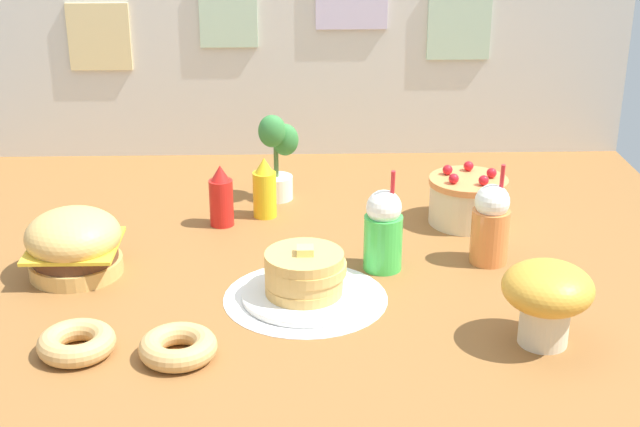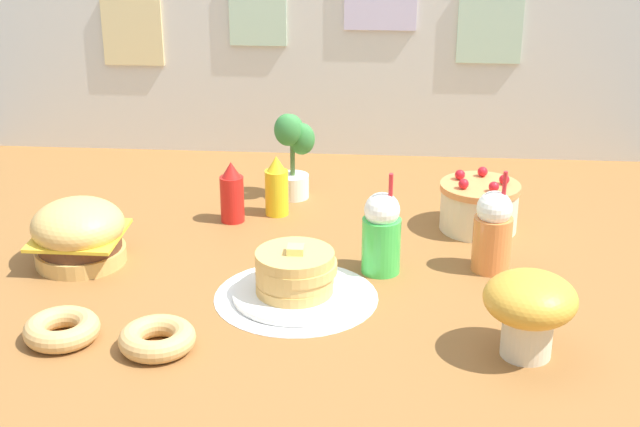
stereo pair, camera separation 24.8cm
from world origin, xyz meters
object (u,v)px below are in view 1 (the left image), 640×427
Objects in this scene: potted_plant at (277,153)px; orange_float_cup at (491,224)px; pancake_stack at (305,278)px; cream_soda_cup at (383,231)px; donut_pink_glaze at (77,342)px; donut_chocolate at (178,346)px; ketchup_bottle at (221,198)px; burger at (74,244)px; mustard_bottle at (265,189)px; layer_cake at (467,200)px; mushroom_stool at (547,295)px.

orange_float_cup is at bearing -40.30° from potted_plant.
cream_soda_cup is at bearing 38.51° from pancake_stack.
pancake_stack reaches higher than donut_pink_glaze.
donut_pink_glaze is 1.00× the size of donut_chocolate.
potted_plant is (0.17, 0.22, 0.07)m from ketchup_bottle.
ketchup_bottle is 0.77m from donut_chocolate.
cream_soda_cup is at bearing -61.30° from potted_plant.
burger is 1.33× the size of mustard_bottle.
potted_plant is at bearing 159.31° from layer_cake.
potted_plant is (0.04, 0.15, 0.07)m from mustard_bottle.
cream_soda_cup reaches higher than burger.
mushroom_stool is (0.55, -0.24, 0.07)m from pancake_stack.
donut_chocolate is at bearing -93.34° from ketchup_bottle.
potted_plant is at bearing 118.70° from cream_soda_cup.
donut_chocolate is at bearing -101.75° from mustard_bottle.
mustard_bottle is 0.91m from donut_pink_glaze.
pancake_stack is at bearing -14.92° from burger.
layer_cake is at bearing -20.69° from potted_plant.
mushroom_stool is (0.63, -0.94, -0.03)m from potted_plant.
layer_cake is 1.34× the size of donut_chocolate.
donut_chocolate is (0.23, -0.02, 0.00)m from donut_pink_glaze.
mushroom_stool is (1.16, -0.40, 0.04)m from burger.
donut_chocolate is at bearing -177.23° from mushroom_stool.
potted_plant reaches higher than donut_pink_glaze.
potted_plant reaches higher than burger.
burger is 1.21× the size of mushroom_stool.
layer_cake is 1.13× the size of mushroom_stool.
burger is 1.43× the size of donut_pink_glaze.
pancake_stack is at bearing -158.17° from orange_float_cup.
orange_float_cup is at bearing -29.21° from mustard_bottle.
cream_soda_cup is at bearing -34.90° from ketchup_bottle.
cream_soda_cup reaches higher than ketchup_bottle.
donut_chocolate is (0.32, -0.44, -0.06)m from burger.
pancake_stack is 0.58m from donut_pink_glaze.
ketchup_bottle is 0.67× the size of cream_soda_cup.
pancake_stack is at bearing -63.48° from ketchup_bottle.
layer_cake is 0.74m from ketchup_bottle.
potted_plant is (0.21, 0.98, 0.13)m from donut_chocolate.
mushroom_stool reaches higher than burger.
pancake_stack is 1.55× the size of mushroom_stool.
burger is at bearing 126.17° from donut_chocolate.
ketchup_bottle is 1.08× the size of donut_chocolate.
mustard_bottle is 0.67× the size of cream_soda_cup.
ketchup_bottle is at bearing 69.56° from donut_pink_glaze.
layer_cake is 0.73m from mushroom_stool.
donut_pink_glaze is at bearing -77.66° from burger.
mushroom_stool is (0.79, -0.73, 0.04)m from ketchup_bottle.
donut_pink_glaze is at bearing -114.77° from potted_plant.
donut_pink_glaze is (-1.03, -0.46, -0.08)m from orange_float_cup.
potted_plant is at bearing 123.64° from mushroom_stool.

